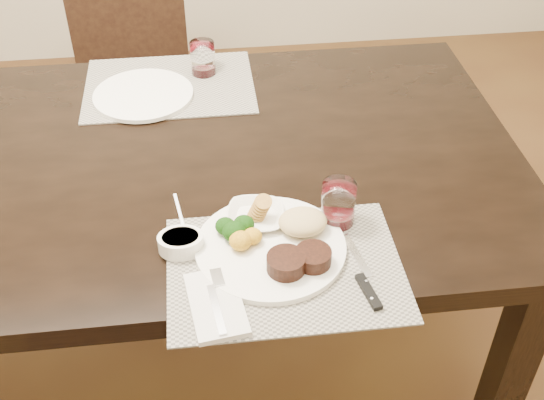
{
  "coord_description": "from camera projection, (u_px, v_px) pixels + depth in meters",
  "views": [
    {
      "loc": [
        0.24,
        -1.33,
        1.71
      ],
      "look_at": [
        0.37,
        -0.27,
        0.82
      ],
      "focal_mm": 45.0,
      "sensor_mm": 36.0,
      "label": 1
    }
  ],
  "objects": [
    {
      "name": "ground_plane",
      "position": [
        141.0,
        360.0,
        2.08
      ],
      "size": [
        4.5,
        4.5,
        0.0
      ],
      "primitive_type": "plane",
      "color": "#3E2214",
      "rests_on": "ground"
    },
    {
      "name": "dining_table",
      "position": [
        107.0,
        190.0,
        1.65
      ],
      "size": [
        2.0,
        1.0,
        0.75
      ],
      "color": "black",
      "rests_on": "ground"
    },
    {
      "name": "chair_far",
      "position": [
        131.0,
        65.0,
        2.47
      ],
      "size": [
        0.42,
        0.42,
        0.9
      ],
      "color": "black",
      "rests_on": "ground"
    },
    {
      "name": "placemat_near",
      "position": [
        285.0,
        268.0,
        1.33
      ],
      "size": [
        0.46,
        0.34,
        0.0
      ],
      "primitive_type": "cube",
      "color": "gray",
      "rests_on": "dining_table"
    },
    {
      "name": "placemat_far",
      "position": [
        170.0,
        86.0,
        1.87
      ],
      "size": [
        0.46,
        0.34,
        0.0
      ],
      "primitive_type": "cube",
      "color": "gray",
      "rests_on": "dining_table"
    },
    {
      "name": "dinner_plate",
      "position": [
        278.0,
        244.0,
        1.36
      ],
      "size": [
        0.3,
        0.3,
        0.05
      ],
      "rotation": [
        0.0,
        0.0,
        0.4
      ],
      "color": "white",
      "rests_on": "placemat_near"
    },
    {
      "name": "napkin_fork",
      "position": [
        216.0,
        304.0,
        1.25
      ],
      "size": [
        0.12,
        0.18,
        0.02
      ],
      "rotation": [
        0.0,
        0.0,
        0.14
      ],
      "color": "silver",
      "rests_on": "placemat_near"
    },
    {
      "name": "steak_knife",
      "position": [
        366.0,
        283.0,
        1.3
      ],
      "size": [
        0.04,
        0.21,
        0.01
      ],
      "rotation": [
        0.0,
        0.0,
        0.19
      ],
      "color": "white",
      "rests_on": "placemat_near"
    },
    {
      "name": "cracker_bowl",
      "position": [
        256.0,
        217.0,
        1.42
      ],
      "size": [
        0.14,
        0.14,
        0.05
      ],
      "rotation": [
        0.0,
        0.0,
        -0.15
      ],
      "color": "white",
      "rests_on": "placemat_near"
    },
    {
      "name": "sauce_ramekin",
      "position": [
        181.0,
        242.0,
        1.36
      ],
      "size": [
        0.09,
        0.14,
        0.07
      ],
      "rotation": [
        0.0,
        0.0,
        0.23
      ],
      "color": "white",
      "rests_on": "placemat_near"
    },
    {
      "name": "wine_glass_near",
      "position": [
        338.0,
        205.0,
        1.41
      ],
      "size": [
        0.07,
        0.07,
        0.1
      ],
      "rotation": [
        0.0,
        0.0,
        0.03
      ],
      "color": "white",
      "rests_on": "placemat_near"
    },
    {
      "name": "far_plate",
      "position": [
        143.0,
        95.0,
        1.82
      ],
      "size": [
        0.27,
        0.27,
        0.01
      ],
      "primitive_type": "cylinder",
      "color": "white",
      "rests_on": "placemat_far"
    },
    {
      "name": "wine_glass_far",
      "position": [
        203.0,
        60.0,
        1.9
      ],
      "size": [
        0.07,
        0.07,
        0.09
      ],
      "rotation": [
        0.0,
        0.0,
        -0.14
      ],
      "color": "white",
      "rests_on": "placemat_far"
    }
  ]
}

